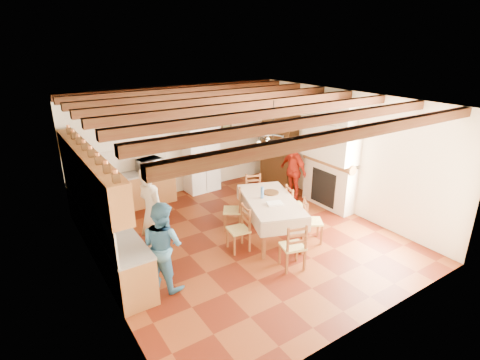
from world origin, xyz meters
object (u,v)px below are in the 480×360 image
chair_right_far (295,205)px  chair_end_far (255,194)px  hutch (280,149)px  chair_end_near (293,245)px  microwave (149,165)px  refrigerator (199,158)px  person_woman_blue (163,245)px  chair_left_far (232,209)px  dining_table (271,203)px  person_woman_red (293,171)px  chair_left_near (238,229)px  chair_right_near (313,221)px  person_man (153,213)px

chair_right_far → chair_end_far: same height
chair_right_far → hutch: bearing=-14.0°
chair_end_near → microwave: size_ratio=1.62×
refrigerator → person_woman_blue: refrigerator is taller
hutch → person_woman_blue: size_ratio=1.34×
chair_left_far → chair_right_far: bearing=99.7°
chair_right_far → microwave: microwave is taller
chair_left_far → chair_right_far: (1.36, -0.62, 0.00)m
dining_table → microwave: microwave is taller
refrigerator → chair_left_far: 2.67m
chair_right_far → person_woman_red: bearing=-21.5°
microwave → chair_left_near: bearing=-91.2°
chair_right_near → chair_right_far: same height
hutch → person_woman_red: (-0.41, -1.08, -0.27)m
dining_table → chair_end_near: bearing=-108.8°
chair_left_far → chair_right_far: 1.50m
chair_left_far → person_woman_blue: person_woman_blue is taller
chair_right_near → dining_table: bearing=74.3°
chair_right_far → microwave: (-2.37, 3.06, 0.58)m
dining_table → person_woman_red: bearing=36.5°
chair_left_near → chair_right_far: 1.78m
chair_right_far → chair_end_far: (-0.40, 1.08, 0.00)m
person_man → person_woman_red: bearing=-93.0°
hutch → person_man: (-4.65, -1.82, -0.11)m
chair_left_far → chair_right_near: same height
person_woman_blue → microwave: person_woman_blue is taller
chair_right_far → person_woman_blue: (-3.50, -0.53, 0.32)m
chair_left_far → chair_end_near: same height
dining_table → chair_right_near: bearing=-48.5°
hutch → chair_right_far: bearing=-127.2°
chair_left_far → chair_end_far: 1.07m
chair_right_far → chair_right_near: bearing=-178.8°
chair_left_near → person_man: size_ratio=0.50×
chair_right_near → person_woman_blue: size_ratio=0.60×
chair_left_near → person_woman_red: person_woman_red is taller
person_woman_red → person_woman_blue: bearing=-70.0°
chair_end_far → microwave: 2.85m
refrigerator → chair_left_far: bearing=-103.9°
refrigerator → chair_right_near: bearing=-83.7°
chair_left_far → microwave: microwave is taller
person_woman_red → chair_right_far: bearing=-39.6°
dining_table → person_woman_red: person_woman_red is taller
chair_left_near → chair_left_far: same height
refrigerator → microwave: (-1.53, -0.14, 0.13)m
chair_left_near → chair_left_far: bearing=164.0°
chair_right_near → refrigerator: bearing=41.5°
refrigerator → hutch: bearing=-24.8°
person_man → person_woman_red: 4.31m
hutch → chair_left_far: 3.25m
chair_right_far → person_woman_blue: size_ratio=0.60×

